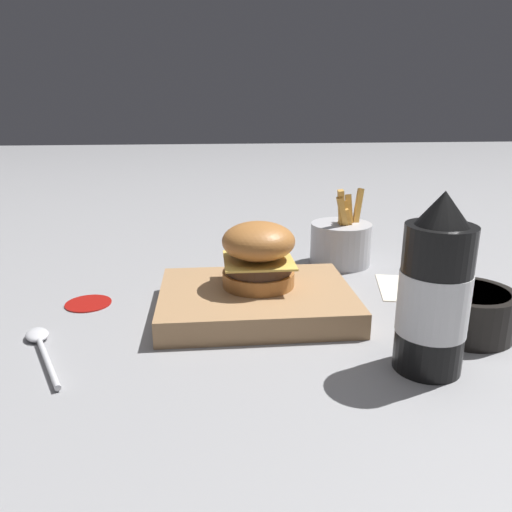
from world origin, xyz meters
TOP-DOWN VIEW (x-y plane):
  - ground_plane at (0.00, 0.00)m, footprint 6.00×6.00m
  - serving_board at (-0.06, 0.07)m, footprint 0.28×0.21m
  - burger at (-0.05, 0.08)m, footprint 0.11×0.11m
  - ketchup_bottle at (0.12, -0.11)m, footprint 0.08×0.08m
  - fries_basket at (0.12, 0.27)m, footprint 0.11×0.11m
  - side_bowl at (0.21, -0.03)m, footprint 0.12×0.12m
  - spoon at (-0.34, -0.02)m, footprint 0.09×0.16m
  - ketchup_puddle at (-0.31, 0.12)m, footprint 0.07×0.07m
  - parchment_square at (0.21, 0.13)m, footprint 0.15×0.15m

SIDE VIEW (x-z plane):
  - ground_plane at x=0.00m, z-range 0.00..0.00m
  - parchment_square at x=0.21m, z-range 0.00..0.00m
  - ketchup_puddle at x=-0.31m, z-range 0.00..0.00m
  - spoon at x=-0.34m, z-range 0.00..0.01m
  - serving_board at x=-0.06m, z-range 0.00..0.04m
  - side_bowl at x=0.21m, z-range 0.00..0.06m
  - fries_basket at x=0.12m, z-range -0.03..0.12m
  - burger at x=-0.05m, z-range 0.04..0.13m
  - ketchup_bottle at x=0.12m, z-range -0.01..0.20m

